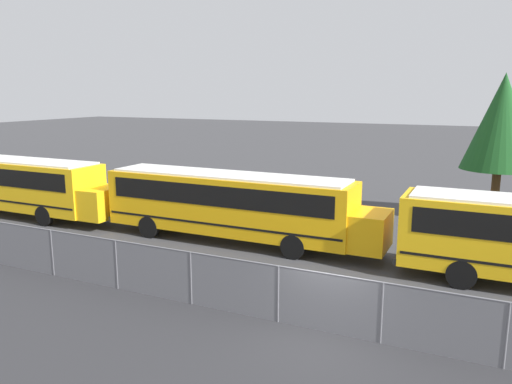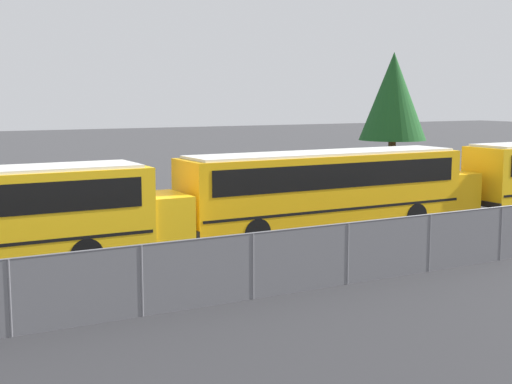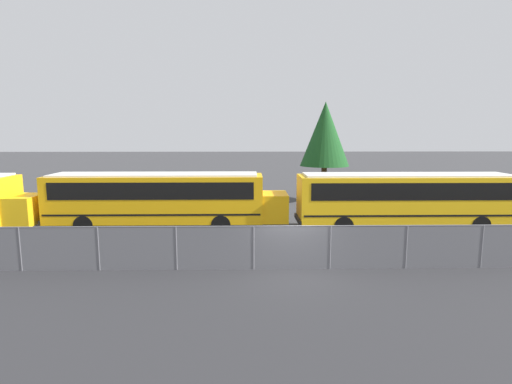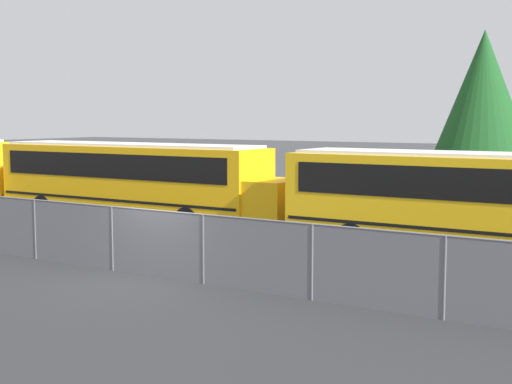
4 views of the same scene
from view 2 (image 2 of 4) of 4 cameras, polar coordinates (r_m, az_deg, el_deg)
name	(u,v)px [view 2 (image 2 of 4)]	position (r m, az deg, el deg)	size (l,w,h in m)	color
school_bus_2	(331,184)	(28.13, 6.02, 0.63)	(13.43, 2.46, 3.21)	#EDA80F
tree_1	(393,97)	(42.10, 10.92, 7.49)	(3.87, 3.87, 7.86)	#51381E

